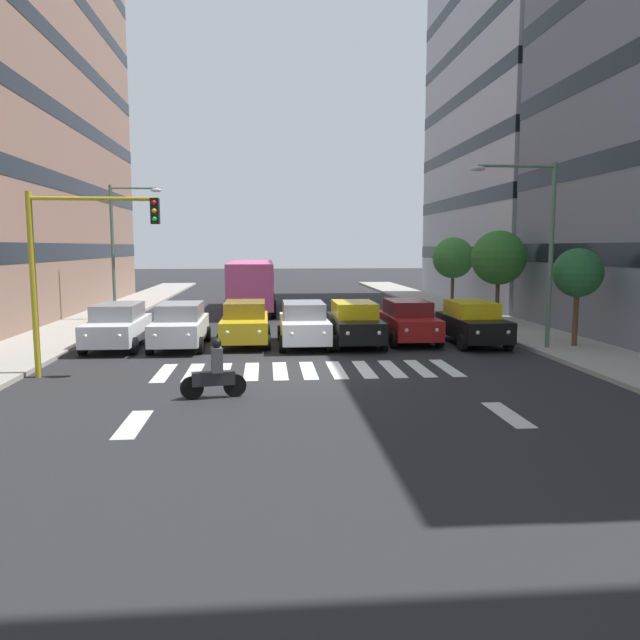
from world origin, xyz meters
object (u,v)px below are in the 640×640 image
at_px(car_4, 245,322).
at_px(bus_behind_traffic, 252,281).
at_px(car_1, 408,321).
at_px(street_tree_0, 578,273).
at_px(car_3, 304,324).
at_px(car_2, 355,323).
at_px(car_5, 180,325).
at_px(motorcycle_with_rider, 215,374).
at_px(traffic_light_gantry, 69,255).
at_px(street_lamp_right, 121,238).
at_px(car_6, 118,325).
at_px(car_0, 472,322).
at_px(street_lamp_left, 537,234).
at_px(street_tree_1, 499,258).
at_px(street_tree_2, 453,258).

distance_m(car_4, bus_behind_traffic, 12.39).
xyz_separation_m(car_1, street_tree_0, (-5.92, 2.34, 2.02)).
xyz_separation_m(car_3, car_4, (2.32, -0.57, 0.00)).
height_order(car_2, car_4, same).
xyz_separation_m(car_5, motorcycle_with_rider, (-1.98, 8.08, -0.24)).
bearing_deg(bus_behind_traffic, car_1, 118.21).
bearing_deg(car_3, traffic_light_gantry, 35.01).
relative_size(bus_behind_traffic, traffic_light_gantry, 1.91).
height_order(motorcycle_with_rider, street_lamp_right, street_lamp_right).
bearing_deg(car_6, car_0, 178.68).
bearing_deg(car_1, bus_behind_traffic, -61.79).
xyz_separation_m(car_1, street_lamp_left, (-4.12, 2.65, 3.48)).
distance_m(car_6, street_lamp_left, 16.15).
relative_size(car_2, bus_behind_traffic, 0.42).
relative_size(motorcycle_with_rider, traffic_light_gantry, 0.31).
xyz_separation_m(car_6, motorcycle_with_rider, (-4.36, 8.17, -0.24)).
bearing_deg(street_tree_1, street_tree_2, -88.63).
relative_size(motorcycle_with_rider, street_lamp_left, 0.25).
xyz_separation_m(car_4, street_tree_2, (-12.21, -11.81, 2.33)).
height_order(car_0, car_4, same).
distance_m(car_6, street_tree_1, 18.26).
height_order(car_3, street_tree_2, street_tree_2).
bearing_deg(car_1, street_tree_0, 158.47).
distance_m(bus_behind_traffic, street_tree_2, 12.30).
relative_size(car_6, traffic_light_gantry, 0.81).
height_order(car_2, car_3, same).
xyz_separation_m(car_4, street_lamp_right, (6.58, -7.99, 3.46)).
bearing_deg(car_4, traffic_light_gantry, 48.87).
distance_m(car_0, car_3, 6.76).
bearing_deg(car_3, car_4, -13.84).
height_order(bus_behind_traffic, street_tree_1, street_tree_1).
bearing_deg(car_2, street_tree_0, 167.71).
height_order(car_1, street_tree_0, street_tree_0).
xyz_separation_m(car_2, street_lamp_right, (10.92, -8.56, 3.46)).
relative_size(car_5, street_tree_0, 1.20).
bearing_deg(street_tree_2, street_lamp_right, 11.51).
relative_size(motorcycle_with_rider, street_lamp_right, 0.25).
xyz_separation_m(street_lamp_right, street_tree_1, (-18.95, 2.99, -1.00)).
bearing_deg(car_6, car_2, 179.62).
relative_size(car_6, bus_behind_traffic, 0.42).
bearing_deg(motorcycle_with_rider, car_0, -140.68).
bearing_deg(car_3, car_0, 177.85).
bearing_deg(street_lamp_left, car_3, -13.93).
relative_size(traffic_light_gantry, street_tree_2, 1.27).
bearing_deg(street_tree_1, bus_behind_traffic, -30.72).
distance_m(car_5, street_tree_2, 19.37).
bearing_deg(car_2, bus_behind_traffic, -71.41).
distance_m(car_1, bus_behind_traffic, 14.08).
xyz_separation_m(car_0, car_6, (13.94, -0.32, 0.00)).
bearing_deg(car_0, street_tree_0, 156.29).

